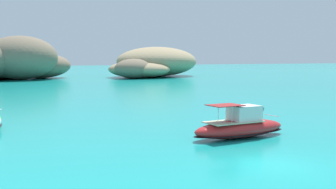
% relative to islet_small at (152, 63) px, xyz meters
% --- Properties ---
extents(ground_plane, '(400.00, 400.00, 0.00)m').
position_rel_islet_small_xyz_m(ground_plane, '(-25.72, -77.36, -3.02)').
color(ground_plane, teal).
extents(islet_small, '(28.72, 27.06, 6.83)m').
position_rel_islet_small_xyz_m(islet_small, '(0.00, 0.00, 0.00)').
color(islet_small, '#9E8966').
rests_on(islet_small, ground).
extents(motorboat_red, '(6.40, 2.42, 1.97)m').
position_rel_islet_small_xyz_m(motorboat_red, '(-23.53, -71.38, -2.39)').
color(motorboat_red, red).
rests_on(motorboat_red, ground).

